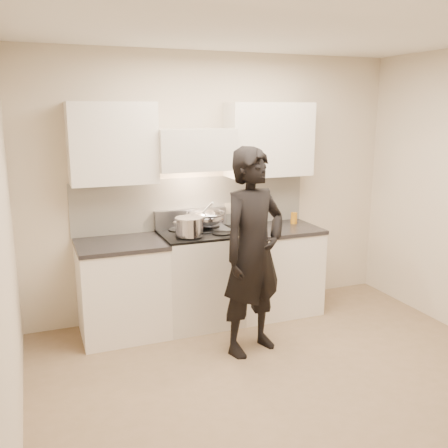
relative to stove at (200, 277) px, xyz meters
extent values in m
plane|color=#866B51|center=(0.30, -1.42, -0.47)|extent=(4.00, 4.00, 0.00)
cube|color=beige|center=(0.30, 0.33, 0.88)|extent=(4.00, 0.04, 2.70)
cube|color=beige|center=(-1.70, -1.42, 0.88)|extent=(0.04, 3.50, 2.70)
cube|color=silver|center=(0.30, -1.42, 2.22)|extent=(4.00, 3.50, 0.02)
cube|color=white|center=(0.05, 0.31, 0.71)|extent=(2.50, 0.02, 0.53)
cube|color=#9C9EA8|center=(0.00, 0.28, 0.56)|extent=(0.76, 0.08, 0.20)
cube|color=beige|center=(0.00, 0.13, 1.28)|extent=(0.76, 0.40, 0.40)
cylinder|color=#A8A7B2|center=(0.00, -0.05, 1.10)|extent=(0.66, 0.02, 0.02)
cube|color=silver|center=(0.83, 0.16, 1.35)|extent=(0.90, 0.33, 0.75)
cube|color=silver|center=(-0.78, 0.16, 1.35)|extent=(0.80, 0.33, 0.75)
cube|color=beige|center=(0.43, 0.30, 0.63)|extent=(0.08, 0.01, 0.12)
cube|color=beige|center=(0.00, 0.00, -0.01)|extent=(0.76, 0.65, 0.92)
cube|color=black|center=(0.00, 0.00, 0.46)|extent=(0.76, 0.65, 0.02)
cube|color=#B0B1B9|center=(0.16, 0.12, 0.47)|extent=(0.36, 0.34, 0.01)
cylinder|color=#A8A7B2|center=(0.00, -0.29, 0.31)|extent=(0.62, 0.02, 0.02)
cylinder|color=black|center=(-0.18, -0.15, 0.48)|extent=(0.18, 0.18, 0.01)
cylinder|color=black|center=(0.18, -0.15, 0.48)|extent=(0.18, 0.18, 0.01)
cylinder|color=black|center=(-0.18, 0.15, 0.48)|extent=(0.18, 0.18, 0.01)
cylinder|color=black|center=(0.18, 0.15, 0.48)|extent=(0.18, 0.18, 0.01)
cube|color=silver|center=(0.83, 0.00, -0.03)|extent=(0.90, 0.65, 0.88)
cube|color=black|center=(0.83, 0.00, 0.43)|extent=(0.92, 0.67, 0.04)
cube|color=silver|center=(-0.78, 0.00, -0.03)|extent=(0.80, 0.65, 0.88)
cube|color=black|center=(-0.78, 0.00, 0.43)|extent=(0.82, 0.67, 0.04)
ellipsoid|color=#A8A7B2|center=(0.10, 0.10, 0.59)|extent=(0.38, 0.38, 0.21)
torus|color=#A8A7B2|center=(0.10, 0.10, 0.64)|extent=(0.40, 0.40, 0.02)
ellipsoid|color=beige|center=(0.10, 0.10, 0.58)|extent=(0.22, 0.22, 0.10)
cylinder|color=silver|center=(0.05, -0.05, 0.70)|extent=(0.08, 0.28, 0.20)
cylinder|color=#A8A7B2|center=(-0.15, -0.14, 0.57)|extent=(0.35, 0.35, 0.18)
cube|color=#A8A7B2|center=(-0.29, -0.21, 0.64)|extent=(0.06, 0.05, 0.01)
cube|color=#A8A7B2|center=(0.00, -0.08, 0.64)|extent=(0.06, 0.05, 0.01)
cylinder|color=#9C9EA8|center=(0.54, 0.25, 0.54)|extent=(0.13, 0.13, 0.19)
cylinder|color=black|center=(0.57, 0.24, 0.63)|extent=(0.02, 0.02, 0.33)
cylinder|color=silver|center=(0.57, 0.26, 0.63)|extent=(0.02, 0.02, 0.33)
cylinder|color=#9C9EA8|center=(0.55, 0.28, 0.63)|extent=(0.02, 0.02, 0.33)
cylinder|color=black|center=(0.53, 0.27, 0.63)|extent=(0.02, 0.02, 0.33)
cylinder|color=#9C9EA8|center=(0.51, 0.25, 0.63)|extent=(0.02, 0.02, 0.33)
cylinder|color=silver|center=(0.52, 0.23, 0.63)|extent=(0.02, 0.02, 0.33)
cylinder|color=black|center=(0.54, 0.21, 0.63)|extent=(0.02, 0.02, 0.33)
cylinder|color=#9C9EA8|center=(0.56, 0.22, 0.63)|extent=(0.02, 0.02, 0.33)
cylinder|color=#C46917|center=(0.80, 0.17, 0.48)|extent=(0.04, 0.04, 0.08)
cylinder|color=red|center=(0.80, 0.17, 0.53)|extent=(0.05, 0.05, 0.03)
cylinder|color=#AC6C16|center=(1.12, 0.10, 0.51)|extent=(0.07, 0.07, 0.12)
imported|color=black|center=(0.24, -0.75, 0.44)|extent=(0.78, 0.63, 1.83)
camera|label=1|loc=(-1.52, -4.55, 1.65)|focal=40.00mm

